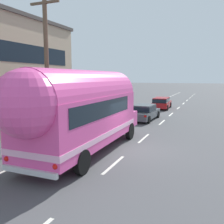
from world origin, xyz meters
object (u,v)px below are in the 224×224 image
(utility_pole, at_px, (47,65))
(painted_bus, at_px, (81,109))
(car_lead, at_px, (144,112))
(car_second, at_px, (162,102))

(utility_pole, xyz_separation_m, painted_bus, (2.76, -1.18, -2.12))
(painted_bus, relative_size, car_lead, 2.24)
(utility_pole, xyz_separation_m, car_second, (2.88, 18.13, -3.64))
(painted_bus, xyz_separation_m, car_lead, (0.19, 10.98, -1.56))
(painted_bus, bearing_deg, car_lead, 89.03)
(utility_pole, distance_m, painted_bus, 3.68)
(utility_pole, height_order, car_lead, utility_pole)
(utility_pole, distance_m, car_lead, 10.88)
(utility_pole, bearing_deg, car_lead, 73.25)
(utility_pole, bearing_deg, car_second, 80.98)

